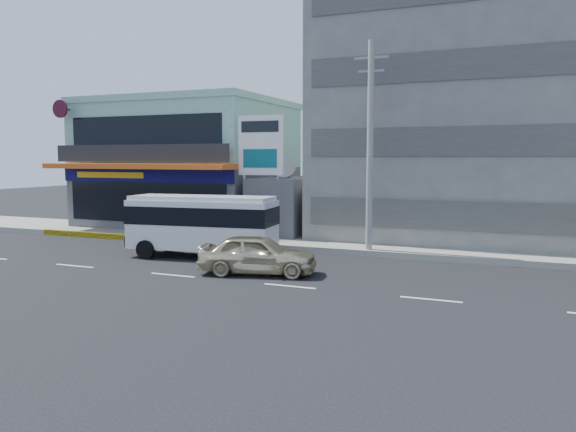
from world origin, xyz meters
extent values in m
plane|color=black|center=(0.00, 0.00, 0.00)|extent=(120.00, 120.00, 0.00)
cube|color=gray|center=(5.00, 9.50, 0.15)|extent=(70.00, 5.00, 0.30)
cube|color=#424247|center=(-8.00, 14.00, 2.00)|extent=(12.00, 10.00, 4.00)
cube|color=#99D9C6|center=(-8.00, 14.00, 6.00)|extent=(12.00, 10.00, 4.00)
cube|color=#D75919|center=(-8.00, 8.20, 4.15)|extent=(12.40, 1.80, 0.30)
cube|color=#0D0B52|center=(-8.00, 8.95, 3.60)|extent=(12.00, 0.12, 0.80)
cube|color=black|center=(-8.00, 8.98, 2.10)|extent=(11.00, 0.06, 2.60)
cube|color=gray|center=(10.00, 15.00, 7.00)|extent=(16.00, 12.00, 14.00)
cube|color=#424247|center=(0.00, 12.00, 1.75)|extent=(3.00, 6.00, 3.50)
cylinder|color=slate|center=(0.00, 11.00, 3.58)|extent=(1.50, 1.50, 0.15)
cylinder|color=gray|center=(-1.50, 9.20, 3.25)|extent=(0.16, 0.16, 6.50)
cylinder|color=gray|center=(0.50, 9.20, 3.25)|extent=(0.16, 0.16, 6.50)
cube|color=white|center=(-0.50, 9.20, 5.30)|extent=(2.60, 0.18, 3.20)
cylinder|color=#999993|center=(6.00, 7.40, 5.00)|extent=(0.30, 0.30, 10.00)
cube|color=#999993|center=(6.00, 7.40, 9.20)|extent=(1.60, 0.12, 0.12)
cube|color=#999993|center=(6.00, 7.40, 8.60)|extent=(1.20, 0.10, 0.10)
cube|color=silver|center=(-1.01, 3.90, 1.56)|extent=(7.02, 2.90, 2.24)
cube|color=black|center=(-1.01, 3.90, 2.00)|extent=(7.07, 2.96, 0.83)
cube|color=silver|center=(-1.01, 3.90, 2.78)|extent=(6.80, 2.69, 0.19)
cylinder|color=black|center=(-3.21, 2.57, 0.44)|extent=(0.90, 0.37, 0.88)
cylinder|color=black|center=(-3.45, 4.70, 0.44)|extent=(0.90, 0.37, 0.88)
cylinder|color=black|center=(1.44, 3.10, 0.44)|extent=(0.90, 0.37, 0.88)
cylinder|color=black|center=(1.19, 5.23, 0.44)|extent=(0.90, 0.37, 0.88)
imported|color=beige|center=(3.00, 1.50, 0.80)|extent=(5.02, 2.94, 1.60)
imported|color=#540E0C|center=(-4.00, 6.80, 0.50)|extent=(1.97, 0.89, 1.00)
imported|color=#66594C|center=(-4.00, 6.80, 1.53)|extent=(0.52, 0.72, 1.83)
camera|label=1|loc=(12.59, -18.37, 4.60)|focal=35.00mm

